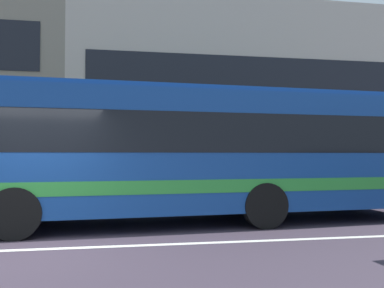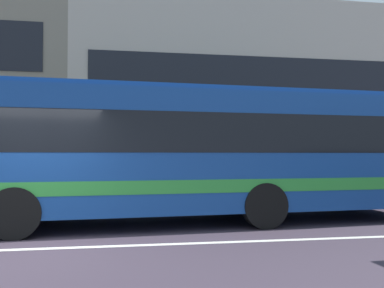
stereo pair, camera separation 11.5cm
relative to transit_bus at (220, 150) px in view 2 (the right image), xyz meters
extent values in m
plane|color=#3A2F3C|center=(-3.97, -2.33, -1.73)|extent=(160.00, 160.00, 0.00)
cube|color=silver|center=(-3.97, -2.33, -1.73)|extent=(60.00, 0.16, 0.01)
cube|color=#234227|center=(-4.58, 3.65, -1.25)|extent=(23.25, 1.10, 0.96)
cube|color=#B7AEA1|center=(5.97, 14.10, 2.85)|extent=(21.60, 11.56, 9.16)
cube|color=black|center=(5.97, 8.30, 3.58)|extent=(19.88, 0.04, 1.83)
cube|color=navy|center=(0.00, 0.00, -0.05)|extent=(10.99, 3.21, 2.67)
cube|color=black|center=(0.00, 0.00, 0.35)|extent=(10.35, 3.19, 0.85)
cube|color=green|center=(0.00, 0.00, -0.78)|extent=(10.78, 3.22, 0.28)
cube|color=navy|center=(0.00, 0.00, 1.35)|extent=(10.54, 2.78, 0.12)
cylinder|color=black|center=(-4.35, -1.44, -1.23)|extent=(1.02, 0.34, 1.00)
cylinder|color=black|center=(-4.49, 0.89, -1.23)|extent=(1.02, 0.34, 1.00)
cylinder|color=black|center=(0.74, -1.12, -1.23)|extent=(1.02, 0.34, 1.00)
cylinder|color=black|center=(0.59, 1.21, -1.23)|extent=(1.02, 0.34, 1.00)
cylinder|color=black|center=(4.35, 1.44, -1.23)|extent=(1.02, 0.34, 1.00)
camera|label=1|loc=(-2.34, -9.49, -0.13)|focal=37.33mm
camera|label=2|loc=(-2.22, -9.51, -0.13)|focal=37.33mm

